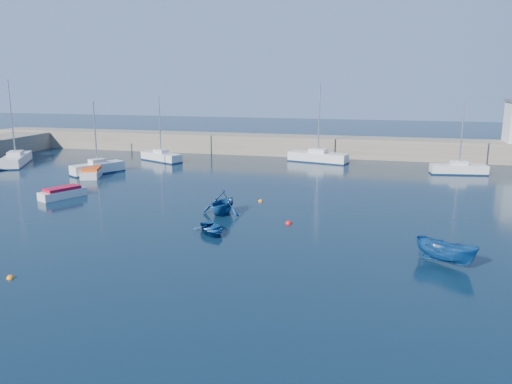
% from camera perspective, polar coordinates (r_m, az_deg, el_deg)
% --- Properties ---
extents(ground, '(220.00, 220.00, 0.00)m').
position_cam_1_polar(ground, '(26.41, -8.91, -10.50)').
color(ground, black).
rests_on(ground, ground).
extents(back_wall, '(96.00, 4.50, 2.60)m').
position_cam_1_polar(back_wall, '(69.55, 5.85, 5.28)').
color(back_wall, gray).
rests_on(back_wall, ground).
extents(sailboat_3, '(4.39, 5.98, 7.98)m').
position_cam_1_polar(sailboat_3, '(58.57, -17.64, 2.66)').
color(sailboat_3, silver).
rests_on(sailboat_3, ground).
extents(sailboat_4, '(5.57, 8.06, 10.31)m').
position_cam_1_polar(sailboat_4, '(68.21, -25.74, 3.37)').
color(sailboat_4, silver).
rests_on(sailboat_4, ground).
extents(sailboat_5, '(6.33, 4.33, 8.22)m').
position_cam_1_polar(sailboat_5, '(65.31, -10.78, 4.00)').
color(sailboat_5, silver).
rests_on(sailboat_5, ground).
extents(sailboat_6, '(7.83, 3.90, 9.89)m').
position_cam_1_polar(sailboat_6, '(63.96, 7.10, 4.02)').
color(sailboat_6, silver).
rests_on(sailboat_6, ground).
extents(sailboat_7, '(6.17, 2.48, 7.95)m').
position_cam_1_polar(sailboat_7, '(59.86, 22.15, 2.47)').
color(sailboat_7, silver).
rests_on(sailboat_7, ground).
extents(motorboat_1, '(3.00, 4.23, 0.99)m').
position_cam_1_polar(motorboat_1, '(47.61, -21.24, -0.08)').
color(motorboat_1, silver).
rests_on(motorboat_1, ground).
extents(motorboat_2, '(3.37, 5.23, 1.02)m').
position_cam_1_polar(motorboat_2, '(57.23, -18.16, 2.23)').
color(motorboat_2, silver).
rests_on(motorboat_2, ground).
extents(dinghy_center, '(3.47, 3.67, 0.62)m').
position_cam_1_polar(dinghy_center, '(34.41, -5.11, -4.25)').
color(dinghy_center, navy).
rests_on(dinghy_center, ground).
extents(dinghy_left, '(3.67, 4.07, 1.89)m').
position_cam_1_polar(dinghy_left, '(38.97, -3.90, -1.21)').
color(dinghy_left, navy).
rests_on(dinghy_left, ground).
extents(dinghy_right, '(3.87, 3.08, 1.42)m').
position_cam_1_polar(dinghy_right, '(30.67, 20.87, -6.45)').
color(dinghy_right, navy).
rests_on(dinghy_right, ground).
extents(buoy_0, '(0.39, 0.39, 0.39)m').
position_cam_1_polar(buoy_0, '(29.97, -26.26, -8.85)').
color(buoy_0, orange).
rests_on(buoy_0, ground).
extents(buoy_1, '(0.48, 0.48, 0.48)m').
position_cam_1_polar(buoy_1, '(36.69, 3.74, -3.64)').
color(buoy_1, red).
rests_on(buoy_1, ground).
extents(buoy_3, '(0.39, 0.39, 0.39)m').
position_cam_1_polar(buoy_3, '(43.12, 0.51, -1.10)').
color(buoy_3, orange).
rests_on(buoy_3, ground).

